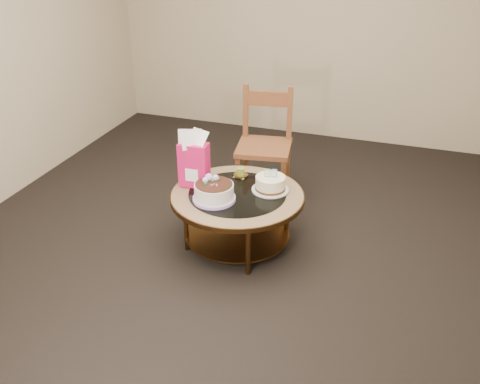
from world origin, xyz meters
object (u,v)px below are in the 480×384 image
(coffee_table, at_px, (237,202))
(decorated_cake, at_px, (214,193))
(cream_cake, at_px, (270,184))
(dining_chair, at_px, (265,145))
(gift_bag, at_px, (194,159))

(coffee_table, bearing_deg, decorated_cake, -129.10)
(cream_cake, distance_m, dining_chair, 0.78)
(dining_chair, bearing_deg, gift_bag, -119.76)
(dining_chair, bearing_deg, decorated_cake, -103.88)
(coffee_table, distance_m, gift_bag, 0.47)
(coffee_table, distance_m, cream_cake, 0.29)
(coffee_table, bearing_deg, gift_bag, 176.53)
(cream_cake, bearing_deg, gift_bag, 176.13)
(cream_cake, bearing_deg, decorated_cake, -155.26)
(decorated_cake, bearing_deg, coffee_table, 50.90)
(coffee_table, xyz_separation_m, dining_chair, (-0.04, 0.85, 0.13))
(coffee_table, relative_size, dining_chair, 1.02)
(coffee_table, height_order, cream_cake, cream_cake)
(coffee_table, relative_size, decorated_cake, 3.22)
(cream_cake, relative_size, dining_chair, 0.28)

